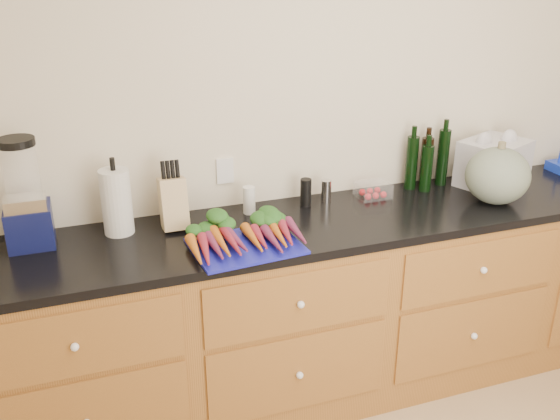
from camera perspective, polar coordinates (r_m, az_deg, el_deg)
name	(u,v)px	position (r m, az deg, el deg)	size (l,w,h in m)	color
wall_back	(341,121)	(3.10, 5.57, 8.12)	(4.10, 0.05, 2.60)	beige
cabinets	(362,303)	(3.16, 7.46, -8.45)	(3.60, 0.64, 0.90)	brown
countertop	(366,217)	(2.95, 7.89, -0.62)	(3.64, 0.62, 0.04)	black
cutting_board	(246,246)	(2.59, -3.15, -3.31)	(0.44, 0.33, 0.01)	#1518A1
carrots	(243,234)	(2.61, -3.44, -2.23)	(0.47, 0.35, 0.07)	#CA6317
squash	(498,176)	(3.17, 19.27, 2.99)	(0.31, 0.31, 0.27)	#5A6957
blender_appliance	(25,200)	(2.73, -22.25, 0.84)	(0.18, 0.18, 0.46)	#0E1242
paper_towel	(117,202)	(2.75, -14.71, 0.72)	(0.13, 0.13, 0.29)	silver
knife_block	(173,203)	(2.77, -9.72, 0.60)	(0.11, 0.11, 0.23)	tan
grinder_salt	(249,200)	(2.89, -2.84, 0.91)	(0.06, 0.06, 0.13)	white
grinder_pepper	(306,192)	(2.98, 2.37, 1.62)	(0.05, 0.05, 0.13)	black
canister_chrome	(326,191)	(3.02, 4.23, 1.70)	(0.05, 0.05, 0.12)	silver
tomato_box	(373,190)	(3.12, 8.49, 1.81)	(0.16, 0.13, 0.07)	white
bottles	(427,162)	(3.28, 13.30, 4.26)	(0.24, 0.12, 0.29)	black
grocery_bag	(493,163)	(3.40, 18.92, 4.07)	(0.33, 0.26, 0.24)	silver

